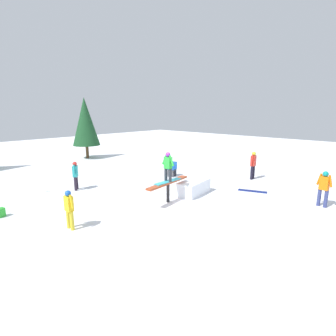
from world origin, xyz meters
name	(u,v)px	position (x,y,z in m)	size (l,w,h in m)	color
ground_plane	(168,202)	(0.00, 0.00, 0.00)	(60.00, 60.00, 0.00)	white
rail_feature	(168,185)	(0.00, 0.00, 0.78)	(2.64, 0.59, 0.92)	black
snow_kicker_ramp	(188,186)	(-1.61, -0.19, 0.32)	(1.80, 1.50, 0.65)	white
main_rider_on_rail	(168,168)	(0.00, 0.00, 1.53)	(1.46, 0.67, 1.28)	#31ABC0
bystander_teal	(75,174)	(1.81, -4.58, 0.81)	(0.47, 0.53, 1.44)	#271F2C
bystander_yellow	(69,208)	(4.16, -0.61, 0.76)	(0.20, 0.57, 1.35)	gold
bystander_orange	(324,187)	(-3.95, 5.03, 0.84)	(0.26, 0.62, 1.50)	navy
bystander_red	(253,164)	(-6.19, 0.92, 0.90)	(0.66, 0.26, 1.60)	black
loose_snowboard_navy	(252,191)	(-3.95, 2.00, 0.01)	(1.36, 0.28, 0.02)	navy
loose_snowboard_white	(42,188)	(2.91, -6.03, 0.01)	(1.50, 0.28, 0.02)	white
folding_chair	(172,169)	(-3.52, -2.91, 0.41)	(0.52, 0.52, 0.88)	#3F3F44
backpack_on_snow	(0,213)	(5.46, -3.49, 0.17)	(0.30, 0.22, 0.34)	green
pine_tree_near	(85,122)	(-3.25, -12.14, 2.99)	(2.16, 2.16, 4.91)	#4C331E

